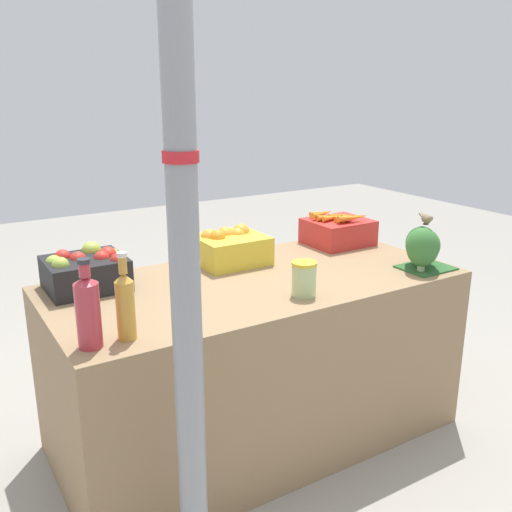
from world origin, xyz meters
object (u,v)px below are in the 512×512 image
Objects in this scene: support_pole at (181,180)px; carrot_crate at (338,230)px; juice_bottle_amber at (125,304)px; sparrow_bird at (427,219)px; broccoli_pile at (422,246)px; orange_crate at (230,247)px; apple_crate at (86,270)px; juice_bottle_ruby at (88,310)px; pickle_jar at (304,279)px.

carrot_crate is (1.24, 0.87, -0.48)m from support_pole.
carrot_crate is at bearing 35.06° from support_pole.
carrot_crate is 1.40m from juice_bottle_amber.
support_pole reaches higher than sparrow_bird.
sparrow_bird is at bearing 0.86° from juice_bottle_amber.
carrot_crate is 1.27× the size of broccoli_pile.
orange_crate is at bearing 141.40° from broccoli_pile.
broccoli_pile is at bearing -38.60° from orange_crate.
apple_crate is 0.54m from juice_bottle_amber.
support_pole is 0.57m from juice_bottle_ruby.
support_pole is at bearing -144.94° from carrot_crate.
carrot_crate is (1.27, -0.00, -0.00)m from apple_crate.
support_pole is at bearing -151.28° from pickle_jar.
support_pole reaches higher than pickle_jar.
juice_bottle_amber is 1.36m from sparrow_bird.
broccoli_pile reaches higher than orange_crate.
juice_bottle_ruby is (-0.14, -0.54, 0.05)m from apple_crate.
juice_bottle_amber is at bearing -157.63° from carrot_crate.
orange_crate is at bearing -99.93° from sparrow_bird.
sparrow_bird reaches higher than pickle_jar.
apple_crate is at bearing -179.65° from orange_crate.
carrot_crate reaches higher than pickle_jar.
apple_crate is 1.00× the size of carrot_crate.
apple_crate is 1.43m from sparrow_bird.
support_pole is 0.89m from pickle_jar.
support_pole is at bearing -62.52° from juice_bottle_ruby.
broccoli_pile reaches higher than carrot_crate.
sparrow_bird reaches higher than broccoli_pile.
support_pole is 19.14× the size of pickle_jar.
carrot_crate is (0.62, -0.01, -0.00)m from orange_crate.
broccoli_pile is at bearing 15.27° from support_pole.
sparrow_bird reaches higher than orange_crate.
apple_crate is at bearing 142.99° from pickle_jar.
sparrow_bird is at bearing -37.41° from orange_crate.
juice_bottle_ruby is 0.99× the size of juice_bottle_amber.
juice_bottle_ruby is at bearing -159.31° from carrot_crate.
pickle_jar is at bearing -138.91° from carrot_crate.
juice_bottle_amber is 0.71m from pickle_jar.
sparrow_bird is at bearing 0.80° from juice_bottle_ruby.
juice_bottle_ruby is 0.83m from pickle_jar.
sparrow_bird is (1.30, 0.36, -0.32)m from support_pole.
pickle_jar is (-0.59, -0.51, -0.00)m from carrot_crate.
sparrow_bird is (0.65, -0.00, 0.16)m from pickle_jar.
orange_crate is 0.85m from broccoli_pile.
sparrow_bird is (0.68, -0.52, 0.15)m from orange_crate.
support_pole is at bearing -164.73° from broccoli_pile.
broccoli_pile is (0.04, -0.52, 0.03)m from carrot_crate.
support_pole reaches higher than juice_bottle_amber.
sparrow_bird is (1.33, -0.52, 0.15)m from apple_crate.
broccoli_pile reaches higher than apple_crate.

